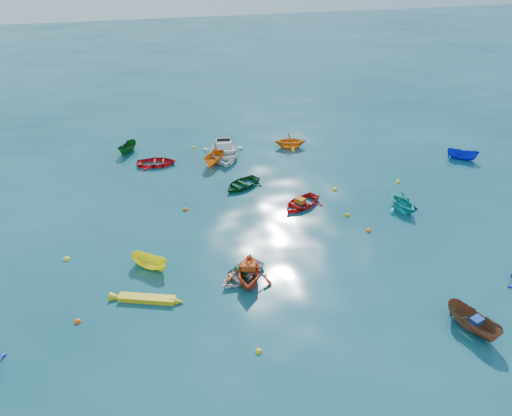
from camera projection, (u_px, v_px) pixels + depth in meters
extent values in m
plane|color=#0A3D49|center=(274.00, 255.00, 29.89)|extent=(160.00, 160.00, 0.00)
imported|color=beige|center=(242.00, 277.00, 28.11)|extent=(3.71, 3.51, 0.63)
imported|color=brown|center=(471.00, 330.00, 24.56)|extent=(2.05, 3.21, 1.16)
imported|color=red|center=(249.00, 281.00, 27.81)|extent=(3.35, 3.66, 1.63)
imported|color=yellow|center=(151.00, 268.00, 28.83)|extent=(2.49, 2.28, 0.95)
imported|color=#0F4218|center=(242.00, 187.00, 37.33)|extent=(3.82, 3.58, 0.64)
imported|color=teal|center=(402.00, 210.00, 34.48)|extent=(2.73, 3.02, 1.40)
imported|color=red|center=(157.00, 165.00, 40.58)|extent=(3.37, 2.57, 0.66)
imported|color=orange|center=(214.00, 164.00, 40.79)|extent=(2.45, 2.90, 1.08)
imported|color=red|center=(301.00, 206.00, 34.91)|extent=(3.88, 3.63, 0.66)
imported|color=#0E1BB9|center=(461.00, 159.00, 41.53)|extent=(2.56, 2.21, 0.96)
imported|color=orange|center=(290.00, 147.00, 43.58)|extent=(3.07, 2.76, 1.44)
imported|color=#104713|center=(128.00, 152.00, 42.68)|extent=(2.01, 2.59, 0.95)
imported|color=white|center=(224.00, 157.00, 41.89)|extent=(3.97, 5.20, 1.61)
cube|color=#124B26|center=(243.00, 269.00, 27.92)|extent=(0.87, 0.91, 0.35)
cube|color=navy|center=(477.00, 320.00, 24.08)|extent=(0.70, 0.61, 0.28)
cube|color=#B54212|center=(249.00, 266.00, 27.35)|extent=(0.86, 0.73, 0.36)
cube|color=#B66012|center=(300.00, 200.00, 34.60)|extent=(0.80, 0.84, 0.33)
sphere|color=#FB510D|center=(78.00, 322.00, 25.01)|extent=(0.35, 0.35, 0.35)
sphere|color=yellow|center=(259.00, 352.00, 23.32)|extent=(0.34, 0.34, 0.34)
sphere|color=orange|center=(347.00, 216.00, 33.77)|extent=(0.35, 0.35, 0.35)
sphere|color=yellow|center=(67.00, 260.00, 29.52)|extent=(0.39, 0.39, 0.39)
sphere|color=#D8490B|center=(185.00, 210.00, 34.41)|extent=(0.36, 0.36, 0.36)
sphere|color=yellow|center=(335.00, 190.00, 36.90)|extent=(0.37, 0.37, 0.37)
sphere|color=#F6610D|center=(368.00, 231.00, 32.15)|extent=(0.36, 0.36, 0.36)
sphere|color=yellow|center=(193.00, 148.00, 43.49)|extent=(0.33, 0.33, 0.33)
sphere|color=#D7480B|center=(217.00, 156.00, 42.12)|extent=(0.34, 0.34, 0.34)
sphere|color=yellow|center=(398.00, 182.00, 37.98)|extent=(0.37, 0.37, 0.37)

